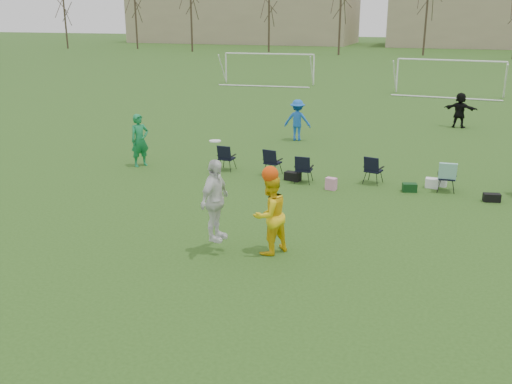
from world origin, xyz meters
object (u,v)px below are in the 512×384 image
at_px(fielder_blue, 297,120).
at_px(fielder_green_near, 140,140).
at_px(goal_mid, 451,67).
at_px(fielder_black, 460,110).
at_px(goal_left, 269,60).
at_px(center_contest, 246,208).

bearing_deg(fielder_blue, fielder_green_near, 49.25).
bearing_deg(goal_mid, fielder_black, -82.61).
xyz_separation_m(fielder_blue, goal_left, (-7.75, 20.04, 0.99)).
bearing_deg(goal_mid, goal_left, 175.87).
height_order(fielder_blue, goal_mid, goal_mid).
height_order(fielder_black, goal_mid, goal_mid).
xyz_separation_m(fielder_black, center_contest, (-4.85, -18.41, 0.27)).
bearing_deg(center_contest, fielder_blue, 99.48).
xyz_separation_m(fielder_green_near, center_contest, (6.59, -6.44, 0.16)).
xyz_separation_m(fielder_green_near, goal_left, (-3.30, 26.42, 0.93)).
distance_m(fielder_black, center_contest, 19.04).
height_order(fielder_blue, center_contest, center_contest).
height_order(fielder_black, center_contest, center_contest).
bearing_deg(fielder_black, center_contest, 87.06).
bearing_deg(fielder_blue, fielder_black, -147.20).
height_order(center_contest, goal_left, center_contest).
relative_size(fielder_green_near, goal_mid, 0.27).
distance_m(center_contest, goal_mid, 31.14).
height_order(center_contest, goal_mid, center_contest).
bearing_deg(center_contest, goal_mid, 82.41).
bearing_deg(fielder_green_near, fielder_blue, -1.57).
bearing_deg(center_contest, fielder_green_near, 135.66).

